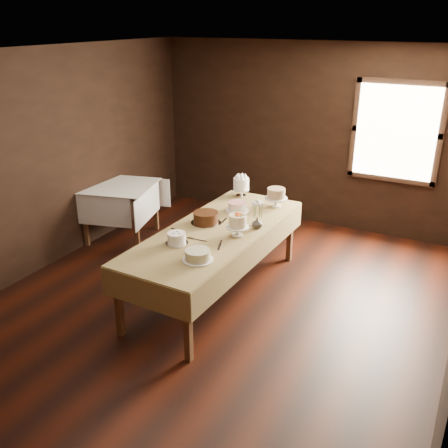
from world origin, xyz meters
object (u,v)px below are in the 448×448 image
at_px(cake_speckled, 276,198).
at_px(cake_server_e, 181,232).
at_px(cake_lattice, 237,207).
at_px(display_table, 216,234).
at_px(cake_chocolate, 206,218).
at_px(cake_meringue, 241,188).
at_px(cake_server_d, 247,226).
at_px(cake_server_c, 224,220).
at_px(side_table, 120,192).
at_px(cake_server_b, 219,247).
at_px(cake_cream, 198,255).
at_px(cake_flowers, 238,226).
at_px(flower_vase, 257,223).
at_px(cake_swirl, 177,239).
at_px(cake_server_a, 201,240).

bearing_deg(cake_speckled, cake_server_e, -115.70).
xyz_separation_m(cake_lattice, cake_server_e, (-0.26, -0.91, -0.05)).
xyz_separation_m(display_table, cake_chocolate, (-0.20, 0.11, 0.13)).
relative_size(cake_meringue, cake_server_d, 1.20).
bearing_deg(cake_server_c, side_table, 70.05).
bearing_deg(cake_lattice, cake_server_d, -49.63).
bearing_deg(cake_server_d, display_table, -163.72).
bearing_deg(cake_server_b, cake_lattice, 176.25).
bearing_deg(cake_cream, cake_flowers, 83.50).
distance_m(cake_server_b, cake_server_c, 0.76).
bearing_deg(flower_vase, cake_server_e, -143.63).
relative_size(side_table, cake_server_b, 4.97).
height_order(cake_server_b, cake_server_e, same).
relative_size(cake_server_c, cake_server_e, 1.00).
distance_m(side_table, cake_flowers, 2.50).
distance_m(cake_swirl, cake_server_a, 0.28).
height_order(cake_meringue, cake_server_d, cake_meringue).
xyz_separation_m(cake_lattice, cake_server_a, (0.05, -0.99, -0.05)).
relative_size(cake_flowers, cake_server_e, 1.12).
height_order(cake_server_c, flower_vase, flower_vase).
distance_m(cake_speckled, cake_lattice, 0.54).
distance_m(display_table, cake_lattice, 0.66).
bearing_deg(side_table, cake_chocolate, -20.05).
distance_m(cake_meringue, flower_vase, 1.13).
distance_m(cake_chocolate, cake_server_e, 0.39).
bearing_deg(cake_lattice, display_table, -86.13).
distance_m(cake_server_a, flower_vase, 0.73).
height_order(cake_lattice, cake_server_e, cake_lattice).
relative_size(display_table, flower_vase, 20.92).
relative_size(cake_flowers, cake_server_a, 1.12).
bearing_deg(cake_swirl, display_table, 71.37).
bearing_deg(cake_lattice, cake_chocolate, -105.89).
bearing_deg(cake_flowers, flower_vase, 70.83).
bearing_deg(cake_server_a, cake_flowers, 43.12).
relative_size(cake_meringue, cake_server_c, 1.20).
distance_m(cake_speckled, cake_server_a, 1.42).
relative_size(side_table, cake_lattice, 4.02).
bearing_deg(cake_server_c, flower_vase, -99.98).
bearing_deg(flower_vase, cake_chocolate, -166.18).
relative_size(cake_lattice, cake_flowers, 1.11).
bearing_deg(cake_server_c, cake_speckled, -32.06).
bearing_deg(cake_chocolate, cake_server_d, 17.18).
relative_size(cake_lattice, cake_server_a, 1.24).
distance_m(cake_swirl, cake_server_d, 0.93).
bearing_deg(cake_server_a, cake_lattice, 90.06).
bearing_deg(cake_server_c, cake_server_d, -101.47).
bearing_deg(cake_swirl, cake_meringue, 92.23).
relative_size(cake_lattice, cake_server_c, 1.24).
relative_size(cake_server_b, cake_server_c, 1.00).
relative_size(display_table, cake_cream, 7.44).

